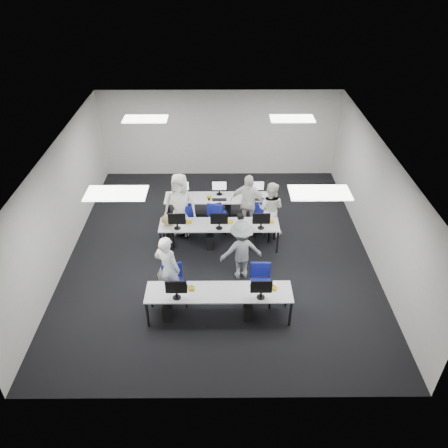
{
  "coord_description": "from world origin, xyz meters",
  "views": [
    {
      "loc": [
        0.07,
        -9.41,
        7.31
      ],
      "look_at": [
        0.13,
        -0.18,
        1.0
      ],
      "focal_mm": 35.0,
      "sensor_mm": 36.0,
      "label": 1
    }
  ],
  "objects_px": {
    "chair_7": "(261,218)",
    "student_0": "(167,268)",
    "desk_mid": "(219,226)",
    "student_2": "(180,205)",
    "desk_front": "(219,293)",
    "chair_5": "(185,221)",
    "chair_3": "(217,224)",
    "student_1": "(270,209)",
    "chair_4": "(263,228)",
    "photographer": "(241,250)",
    "chair_0": "(175,292)",
    "chair_6": "(217,220)",
    "chair_2": "(184,224)",
    "chair_1": "(260,291)",
    "student_3": "(248,203)"
  },
  "relations": [
    {
      "from": "chair_4",
      "to": "chair_7",
      "type": "height_order",
      "value": "chair_7"
    },
    {
      "from": "chair_1",
      "to": "desk_mid",
      "type": "bearing_deg",
      "value": 114.94
    },
    {
      "from": "chair_7",
      "to": "chair_6",
      "type": "bearing_deg",
      "value": -174.45
    },
    {
      "from": "chair_0",
      "to": "chair_7",
      "type": "distance_m",
      "value": 3.83
    },
    {
      "from": "chair_0",
      "to": "student_2",
      "type": "relative_size",
      "value": 0.53
    },
    {
      "from": "student_0",
      "to": "student_2",
      "type": "bearing_deg",
      "value": -67.33
    },
    {
      "from": "chair_5",
      "to": "chair_3",
      "type": "bearing_deg",
      "value": -22.33
    },
    {
      "from": "student_1",
      "to": "student_2",
      "type": "bearing_deg",
      "value": 22.41
    },
    {
      "from": "chair_0",
      "to": "chair_7",
      "type": "bearing_deg",
      "value": 39.55
    },
    {
      "from": "photographer",
      "to": "chair_5",
      "type": "bearing_deg",
      "value": -63.65
    },
    {
      "from": "student_3",
      "to": "photographer",
      "type": "relative_size",
      "value": 1.09
    },
    {
      "from": "chair_0",
      "to": "student_0",
      "type": "bearing_deg",
      "value": 113.09
    },
    {
      "from": "chair_4",
      "to": "chair_6",
      "type": "height_order",
      "value": "chair_6"
    },
    {
      "from": "chair_7",
      "to": "student_2",
      "type": "xyz_separation_m",
      "value": [
        -2.3,
        -0.26,
        0.63
      ]
    },
    {
      "from": "chair_5",
      "to": "photographer",
      "type": "relative_size",
      "value": 0.56
    },
    {
      "from": "chair_3",
      "to": "student_0",
      "type": "distance_m",
      "value": 2.91
    },
    {
      "from": "desk_front",
      "to": "student_0",
      "type": "height_order",
      "value": "student_0"
    },
    {
      "from": "chair_0",
      "to": "chair_5",
      "type": "height_order",
      "value": "chair_0"
    },
    {
      "from": "chair_3",
      "to": "chair_5",
      "type": "distance_m",
      "value": 0.92
    },
    {
      "from": "desk_front",
      "to": "photographer",
      "type": "bearing_deg",
      "value": 68.33
    },
    {
      "from": "desk_front",
      "to": "chair_0",
      "type": "xyz_separation_m",
      "value": [
        -1.03,
        0.45,
        -0.37
      ]
    },
    {
      "from": "desk_front",
      "to": "chair_5",
      "type": "height_order",
      "value": "chair_5"
    },
    {
      "from": "chair_5",
      "to": "student_0",
      "type": "bearing_deg",
      "value": -107.11
    },
    {
      "from": "student_0",
      "to": "chair_6",
      "type": "bearing_deg",
      "value": -86.77
    },
    {
      "from": "chair_6",
      "to": "chair_1",
      "type": "bearing_deg",
      "value": -56.58
    },
    {
      "from": "chair_6",
      "to": "student_3",
      "type": "distance_m",
      "value": 1.05
    },
    {
      "from": "student_0",
      "to": "photographer",
      "type": "bearing_deg",
      "value": -132.15
    },
    {
      "from": "chair_7",
      "to": "student_0",
      "type": "xyz_separation_m",
      "value": [
        -2.4,
        -2.91,
        0.56
      ]
    },
    {
      "from": "desk_front",
      "to": "chair_2",
      "type": "relative_size",
      "value": 3.55
    },
    {
      "from": "student_0",
      "to": "chair_2",
      "type": "bearing_deg",
      "value": -68.78
    },
    {
      "from": "chair_1",
      "to": "chair_3",
      "type": "xyz_separation_m",
      "value": [
        -1.03,
        2.79,
        -0.04
      ]
    },
    {
      "from": "chair_6",
      "to": "student_1",
      "type": "xyz_separation_m",
      "value": [
        1.49,
        -0.17,
        0.5
      ]
    },
    {
      "from": "student_3",
      "to": "chair_7",
      "type": "bearing_deg",
      "value": 35.61
    },
    {
      "from": "chair_0",
      "to": "chair_6",
      "type": "relative_size",
      "value": 1.03
    },
    {
      "from": "chair_7",
      "to": "student_0",
      "type": "distance_m",
      "value": 3.81
    },
    {
      "from": "chair_4",
      "to": "student_1",
      "type": "height_order",
      "value": "student_1"
    },
    {
      "from": "chair_5",
      "to": "student_3",
      "type": "relative_size",
      "value": 0.51
    },
    {
      "from": "student_1",
      "to": "student_2",
      "type": "distance_m",
      "value": 2.5
    },
    {
      "from": "desk_mid",
      "to": "student_0",
      "type": "xyz_separation_m",
      "value": [
        -1.17,
        -1.96,
        0.18
      ]
    },
    {
      "from": "chair_6",
      "to": "chair_7",
      "type": "bearing_deg",
      "value": 19.13
    },
    {
      "from": "desk_mid",
      "to": "chair_2",
      "type": "bearing_deg",
      "value": 146.99
    },
    {
      "from": "chair_5",
      "to": "photographer",
      "type": "bearing_deg",
      "value": -66.39
    },
    {
      "from": "chair_4",
      "to": "desk_front",
      "type": "bearing_deg",
      "value": -97.51
    },
    {
      "from": "chair_3",
      "to": "student_1",
      "type": "relative_size",
      "value": 0.53
    },
    {
      "from": "desk_mid",
      "to": "student_2",
      "type": "height_order",
      "value": "student_2"
    },
    {
      "from": "student_1",
      "to": "chair_2",
      "type": "bearing_deg",
      "value": 23.12
    },
    {
      "from": "chair_4",
      "to": "chair_5",
      "type": "relative_size",
      "value": 1.0
    },
    {
      "from": "desk_front",
      "to": "chair_4",
      "type": "distance_m",
      "value": 3.32
    },
    {
      "from": "student_0",
      "to": "desk_front",
      "type": "bearing_deg",
      "value": 176.27
    },
    {
      "from": "photographer",
      "to": "chair_3",
      "type": "bearing_deg",
      "value": -82.32
    }
  ]
}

